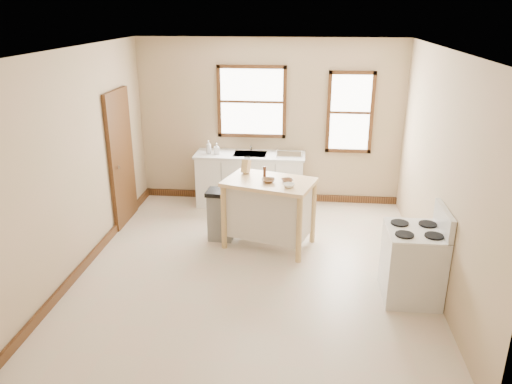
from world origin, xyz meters
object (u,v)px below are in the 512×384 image
(kitchen_island, at_px, (269,213))
(soap_bottle_a, at_px, (209,147))
(knife_block, at_px, (246,167))
(gas_stove, at_px, (413,253))
(trash_bin, at_px, (221,215))
(pepper_grinder, at_px, (265,171))
(bowl_c, at_px, (289,185))
(dish_rack, at_px, (289,152))
(bowl_b, at_px, (287,180))
(bowl_a, at_px, (268,181))
(soap_bottle_b, at_px, (217,149))

(kitchen_island, bearing_deg, soap_bottle_a, 144.11)
(knife_block, height_order, gas_stove, knife_block)
(kitchen_island, height_order, trash_bin, kitchen_island)
(gas_stove, bearing_deg, pepper_grinder, 143.49)
(pepper_grinder, bearing_deg, bowl_c, -49.15)
(soap_bottle_a, xyz_separation_m, dish_rack, (1.36, 0.06, -0.06))
(bowl_b, bearing_deg, bowl_a, -170.77)
(trash_bin, height_order, gas_stove, gas_stove)
(bowl_b, bearing_deg, bowl_c, -81.66)
(soap_bottle_a, height_order, gas_stove, soap_bottle_a)
(knife_block, xyz_separation_m, bowl_a, (0.35, -0.36, -0.08))
(dish_rack, height_order, kitchen_island, dish_rack)
(knife_block, xyz_separation_m, bowl_c, (0.64, -0.53, -0.08))
(knife_block, xyz_separation_m, gas_stove, (2.13, -1.48, -0.52))
(dish_rack, relative_size, gas_stove, 0.38)
(knife_block, bearing_deg, bowl_c, -15.78)
(bowl_c, bearing_deg, trash_bin, 158.94)
(kitchen_island, distance_m, gas_stove, 2.14)
(bowl_a, bearing_deg, dish_rack, 81.96)
(soap_bottle_b, relative_size, pepper_grinder, 1.25)
(bowl_b, height_order, bowl_c, bowl_c)
(kitchen_island, xyz_separation_m, gas_stove, (1.77, -1.20, 0.07))
(bowl_a, bearing_deg, pepper_grinder, 106.31)
(kitchen_island, xyz_separation_m, trash_bin, (-0.72, 0.14, -0.11))
(soap_bottle_a, bearing_deg, gas_stove, -42.93)
(soap_bottle_a, height_order, bowl_a, soap_bottle_a)
(bowl_a, distance_m, bowl_b, 0.26)
(knife_block, height_order, bowl_c, knife_block)
(bowl_c, height_order, gas_stove, gas_stove)
(soap_bottle_b, bearing_deg, trash_bin, -95.21)
(trash_bin, bearing_deg, bowl_c, -17.63)
(dish_rack, relative_size, bowl_c, 2.80)
(knife_block, distance_m, gas_stove, 2.65)
(knife_block, height_order, bowl_a, knife_block)
(knife_block, bearing_deg, trash_bin, -134.31)
(bowl_b, relative_size, bowl_c, 1.02)
(trash_bin, bearing_deg, dish_rack, 59.72)
(soap_bottle_b, height_order, bowl_b, soap_bottle_b)
(bowl_a, bearing_deg, bowl_b, 9.23)
(soap_bottle_b, bearing_deg, bowl_a, -74.46)
(bowl_c, xyz_separation_m, gas_stove, (1.49, -0.95, -0.45))
(kitchen_island, bearing_deg, dish_rack, 98.44)
(soap_bottle_b, distance_m, kitchen_island, 1.86)
(soap_bottle_b, bearing_deg, gas_stove, -61.06)
(bowl_c, bearing_deg, knife_block, 140.46)
(knife_block, bearing_deg, dish_rack, 89.08)
(kitchen_island, height_order, knife_block, knife_block)
(bowl_a, xyz_separation_m, bowl_c, (0.29, -0.17, 0.00))
(pepper_grinder, height_order, gas_stove, pepper_grinder)
(bowl_c, bearing_deg, kitchen_island, 138.43)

